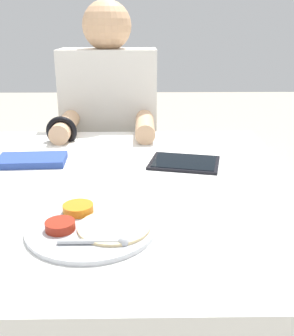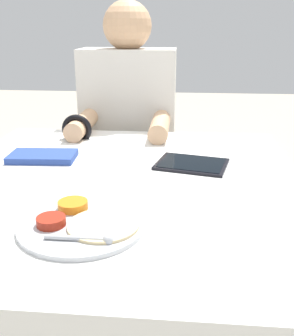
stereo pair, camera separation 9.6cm
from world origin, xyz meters
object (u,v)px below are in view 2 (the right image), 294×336
object	(u,v)px
red_notebook	(43,157)
tablet_device	(192,164)
person_diner	(129,155)
thali_tray	(83,223)

from	to	relation	value
red_notebook	tablet_device	size ratio (longest dim) A/B	0.89
red_notebook	person_diner	size ratio (longest dim) A/B	0.17
red_notebook	tablet_device	distance (m)	0.46
thali_tray	red_notebook	bearing A→B (deg)	118.94
thali_tray	tablet_device	world-z (taller)	thali_tray
tablet_device	thali_tray	bearing A→B (deg)	-120.07
thali_tray	red_notebook	xyz separation A→B (m)	(-0.23, 0.41, 0.00)
tablet_device	red_notebook	bearing A→B (deg)	178.32
thali_tray	person_diner	xyz separation A→B (m)	(-0.03, 0.95, -0.16)
red_notebook	person_diner	distance (m)	0.59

